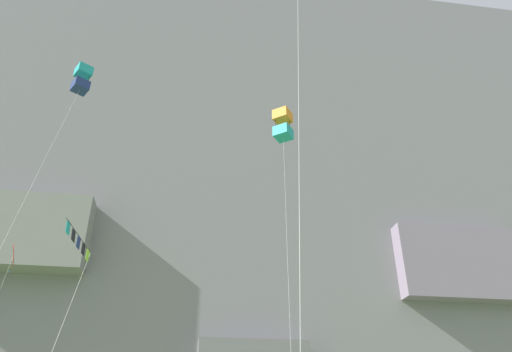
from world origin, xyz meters
TOP-DOWN VIEW (x-y plane):
  - cliff_face at (-0.01, 58.49)m, footprint 180.00×29.67m
  - kite_diamond_front_field at (-17.01, 27.59)m, footprint 1.18×2.00m
  - kite_banner_high_right at (-9.97, 13.00)m, footprint 0.31×5.52m
  - kite_box_low_center at (-12.96, 19.74)m, footprint 2.32×5.37m
  - kite_box_high_left at (-0.98, 23.28)m, footprint 1.68×5.11m

SIDE VIEW (x-z plane):
  - kite_banner_high_right at x=-9.97m, z-range 3.60..12.91m
  - kite_diamond_front_field at x=-17.01m, z-range 5.50..19.71m
  - kite_box_low_center at x=-12.96m, z-range 10.05..31.87m
  - kite_box_high_left at x=-0.98m, z-range 10.30..33.02m
  - cliff_face at x=-0.01m, z-range -0.05..63.69m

